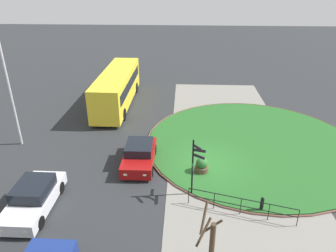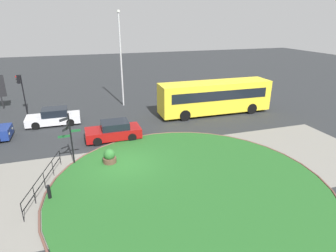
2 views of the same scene
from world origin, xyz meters
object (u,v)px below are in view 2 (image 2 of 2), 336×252
bus_yellow (215,97)px  lamppost_tall (121,57)px  planter_near_signpost (110,157)px  traffic_light_near (20,86)px  car_trailing (54,117)px  signpost_directional (70,135)px  bollard_foreground (49,192)px  car_far_lane (114,131)px

bus_yellow → lamppost_tall: lamppost_tall is taller
planter_near_signpost → traffic_light_near: bearing=117.3°
car_trailing → lamppost_tall: size_ratio=0.47×
signpost_directional → bollard_foreground: 3.93m
bus_yellow → planter_near_signpost: bearing=-145.9°
lamppost_tall → bollard_foreground: bearing=-112.2°
bus_yellow → traffic_light_near: 17.99m
signpost_directional → lamppost_tall: 13.32m
signpost_directional → car_far_lane: 4.61m
signpost_directional → lamppost_tall: bearing=66.8°
planter_near_signpost → car_far_lane: bearing=78.5°
car_trailing → traffic_light_near: traffic_light_near is taller
car_trailing → lamppost_tall: (6.58, 3.88, 4.29)m
signpost_directional → planter_near_signpost: signpost_directional is taller
signpost_directional → bollard_foreground: signpost_directional is taller
bollard_foreground → car_far_lane: (4.10, 6.70, 0.21)m
bollard_foreground → planter_near_signpost: 4.39m
traffic_light_near → signpost_directional: bearing=104.9°
bollard_foreground → car_trailing: bearing=91.6°
signpost_directional → bus_yellow: signpost_directional is taller
bus_yellow → car_far_lane: size_ratio=2.61×
car_far_lane → lamppost_tall: lamppost_tall is taller
signpost_directional → traffic_light_near: (-4.27, 11.90, 0.75)m
bus_yellow → car_trailing: 14.46m
traffic_light_near → planter_near_signpost: size_ratio=3.75×
planter_near_signpost → lamppost_tall: bearing=76.8°
traffic_light_near → lamppost_tall: size_ratio=0.40×
car_far_lane → car_trailing: 6.51m
bus_yellow → traffic_light_near: (-17.15, 5.33, 1.10)m
traffic_light_near → car_trailing: bearing=121.2°
bus_yellow → bollard_foreground: bearing=-144.1°
bollard_foreground → traffic_light_near: bearing=101.5°
bollard_foreground → car_far_lane: size_ratio=0.21×
bollard_foreground → bus_yellow: bus_yellow is taller
bus_yellow → lamppost_tall: 10.01m
bus_yellow → car_trailing: bearing=174.5°
signpost_directional → lamppost_tall: lamppost_tall is taller
lamppost_tall → planter_near_signpost: (-2.94, -12.50, -4.49)m
traffic_light_near → bollard_foreground: bearing=96.6°
car_trailing → traffic_light_near: size_ratio=1.17×
signpost_directional → car_far_lane: (2.95, 3.28, -1.34)m
bollard_foreground → planter_near_signpost: bearing=40.7°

